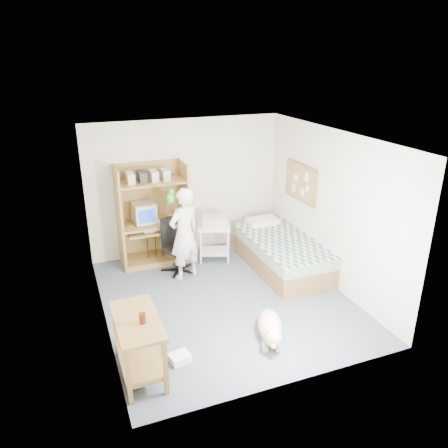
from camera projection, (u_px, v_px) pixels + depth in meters
name	position (u px, v px, depth m)	size (l,w,h in m)	color
floor	(225.00, 299.00, 6.77)	(4.00, 4.00, 0.00)	#485563
wall_back	(186.00, 187.00, 8.05)	(3.60, 0.02, 2.50)	silver
wall_right	(331.00, 209.00, 6.93)	(0.02, 4.00, 2.50)	silver
wall_left	(98.00, 242.00, 5.71)	(0.02, 4.00, 2.50)	silver
ceiling	(225.00, 137.00, 5.86)	(3.60, 4.00, 0.02)	white
computer_hutch	(153.00, 218.00, 7.75)	(1.20, 0.63, 1.80)	brown
bed	(281.00, 253.00, 7.64)	(1.02, 2.02, 0.66)	brown
side_desk	(138.00, 338.00, 5.03)	(0.50, 1.00, 0.75)	brown
corkboard	(301.00, 182.00, 7.62)	(0.04, 0.94, 0.66)	olive
office_chair	(176.00, 252.00, 7.55)	(0.55, 0.55, 0.95)	black
person	(184.00, 234.00, 7.15)	(0.57, 0.38, 1.57)	silver
parrot	(171.00, 197.00, 6.86)	(0.12, 0.20, 0.32)	#12801C
dog	(270.00, 327.00, 5.79)	(0.55, 0.96, 0.38)	beige
printer_cart	(214.00, 237.00, 7.91)	(0.68, 0.61, 0.67)	white
printer	(214.00, 221.00, 7.79)	(0.42, 0.32, 0.18)	#B3B2AE
crt_monitor	(144.00, 213.00, 7.66)	(0.41, 0.43, 0.35)	beige
keyboard	(156.00, 229.00, 7.67)	(0.45, 0.16, 0.03)	beige
pencil_cup	(171.00, 218.00, 7.77)	(0.08, 0.08, 0.12)	gold
drink_glass	(143.00, 318.00, 4.84)	(0.08, 0.08, 0.12)	#43180A
floor_box_a	(180.00, 358.00, 5.38)	(0.25, 0.20, 0.10)	white
floor_box_b	(148.00, 377.00, 5.08)	(0.18, 0.22, 0.08)	#A7A8A3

